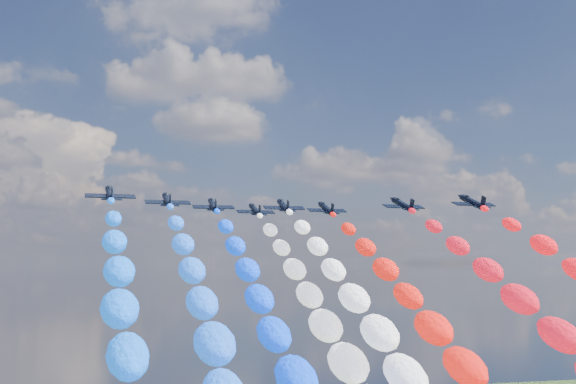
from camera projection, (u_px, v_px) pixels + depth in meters
name	position (u px, v px, depth m)	size (l,w,h in m)	color
jet_0	(110.00, 194.00, 122.98)	(7.91, 10.60, 2.34)	black
jet_1	(167.00, 200.00, 135.38)	(7.91, 10.60, 2.34)	black
jet_2	(213.00, 205.00, 146.78)	(7.91, 10.60, 2.34)	black
jet_3	(284.00, 206.00, 148.86)	(7.91, 10.60, 2.34)	black
jet_4	(255.00, 210.00, 160.13)	(7.91, 10.60, 2.34)	black
jet_5	(326.00, 209.00, 156.06)	(7.91, 10.60, 2.34)	black
jet_6	(403.00, 205.00, 145.55)	(7.91, 10.60, 2.34)	black
jet_7	(472.00, 202.00, 139.63)	(7.91, 10.60, 2.34)	black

